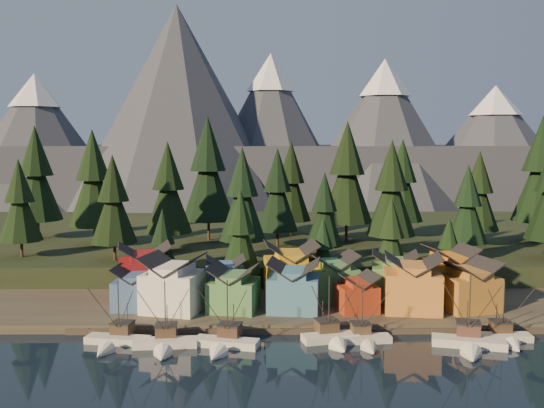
{
  "coord_description": "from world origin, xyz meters",
  "views": [
    {
      "loc": [
        -6.37,
        -83.25,
        31.99
      ],
      "look_at": [
        -5.59,
        30.0,
        20.26
      ],
      "focal_mm": 40.0,
      "sensor_mm": 36.0,
      "label": 1
    }
  ],
  "objects_px": {
    "boat_0": "(114,333)",
    "boat_6": "(507,330)",
    "boat_2": "(224,335)",
    "boat_4": "(365,333)",
    "boat_5": "(470,334)",
    "boat_1": "(165,335)",
    "boat_3": "(332,329)",
    "house_front_0": "(136,287)",
    "house_front_1": "(173,282)",
    "house_back_1": "(225,277)",
    "house_back_0": "(145,270)"
  },
  "relations": [
    {
      "from": "boat_0",
      "to": "boat_6",
      "type": "distance_m",
      "value": 62.25
    },
    {
      "from": "boat_2",
      "to": "boat_4",
      "type": "bearing_deg",
      "value": 18.52
    },
    {
      "from": "boat_4",
      "to": "boat_5",
      "type": "relative_size",
      "value": 0.81
    },
    {
      "from": "boat_1",
      "to": "boat_6",
      "type": "distance_m",
      "value": 54.15
    },
    {
      "from": "boat_3",
      "to": "house_front_0",
      "type": "xyz_separation_m",
      "value": [
        -34.29,
        14.84,
        3.25
      ]
    },
    {
      "from": "boat_5",
      "to": "house_front_0",
      "type": "bearing_deg",
      "value": 176.35
    },
    {
      "from": "boat_2",
      "to": "boat_5",
      "type": "distance_m",
      "value": 37.99
    },
    {
      "from": "house_front_0",
      "to": "house_front_1",
      "type": "distance_m",
      "value": 7.26
    },
    {
      "from": "house_back_1",
      "to": "house_front_1",
      "type": "bearing_deg",
      "value": -144.88
    },
    {
      "from": "house_front_0",
      "to": "house_back_1",
      "type": "height_order",
      "value": "house_back_1"
    },
    {
      "from": "boat_2",
      "to": "boat_6",
      "type": "bearing_deg",
      "value": 16.76
    },
    {
      "from": "boat_1",
      "to": "boat_4",
      "type": "distance_m",
      "value": 31.37
    },
    {
      "from": "boat_0",
      "to": "boat_2",
      "type": "height_order",
      "value": "boat_2"
    },
    {
      "from": "boat_2",
      "to": "house_front_0",
      "type": "bearing_deg",
      "value": 148.26
    },
    {
      "from": "boat_3",
      "to": "house_back_1",
      "type": "xyz_separation_m",
      "value": [
        -18.45,
        21.21,
        3.56
      ]
    },
    {
      "from": "boat_4",
      "to": "boat_6",
      "type": "distance_m",
      "value": 22.79
    },
    {
      "from": "boat_2",
      "to": "boat_5",
      "type": "relative_size",
      "value": 0.92
    },
    {
      "from": "boat_0",
      "to": "house_front_0",
      "type": "xyz_separation_m",
      "value": [
        0.09,
        15.79,
        3.57
      ]
    },
    {
      "from": "boat_0",
      "to": "house_front_1",
      "type": "distance_m",
      "value": 16.66
    },
    {
      "from": "boat_4",
      "to": "boat_6",
      "type": "xyz_separation_m",
      "value": [
        22.78,
        0.66,
        0.15
      ]
    },
    {
      "from": "boat_4",
      "to": "house_front_0",
      "type": "distance_m",
      "value": 42.42
    },
    {
      "from": "boat_5",
      "to": "house_front_1",
      "type": "relative_size",
      "value": 1.06
    },
    {
      "from": "boat_1",
      "to": "house_back_0",
      "type": "xyz_separation_m",
      "value": [
        -7.95,
        24.81,
        4.95
      ]
    },
    {
      "from": "boat_0",
      "to": "house_back_0",
      "type": "height_order",
      "value": "house_back_0"
    },
    {
      "from": "house_back_1",
      "to": "boat_1",
      "type": "bearing_deg",
      "value": -114.69
    },
    {
      "from": "house_back_1",
      "to": "house_front_0",
      "type": "bearing_deg",
      "value": -164.62
    },
    {
      "from": "boat_0",
      "to": "boat_2",
      "type": "distance_m",
      "value": 17.44
    },
    {
      "from": "boat_4",
      "to": "house_back_0",
      "type": "relative_size",
      "value": 0.87
    },
    {
      "from": "boat_5",
      "to": "house_back_1",
      "type": "xyz_separation_m",
      "value": [
        -39.42,
        24.06,
        3.57
      ]
    },
    {
      "from": "boat_1",
      "to": "house_back_0",
      "type": "distance_m",
      "value": 26.52
    },
    {
      "from": "boat_3",
      "to": "boat_4",
      "type": "distance_m",
      "value": 5.12
    },
    {
      "from": "house_back_0",
      "to": "boat_5",
      "type": "bearing_deg",
      "value": -38.03
    },
    {
      "from": "boat_3",
      "to": "boat_6",
      "type": "distance_m",
      "value": 27.86
    },
    {
      "from": "house_front_1",
      "to": "house_back_1",
      "type": "height_order",
      "value": "house_front_1"
    },
    {
      "from": "boat_6",
      "to": "house_front_0",
      "type": "height_order",
      "value": "boat_6"
    },
    {
      "from": "boat_3",
      "to": "boat_6",
      "type": "height_order",
      "value": "boat_3"
    },
    {
      "from": "boat_1",
      "to": "boat_3",
      "type": "xyz_separation_m",
      "value": [
        26.23,
        2.51,
        0.2
      ]
    },
    {
      "from": "boat_2",
      "to": "house_front_0",
      "type": "height_order",
      "value": "boat_2"
    },
    {
      "from": "boat_0",
      "to": "house_front_1",
      "type": "xyz_separation_m",
      "value": [
        7.08,
        14.29,
        4.83
      ]
    },
    {
      "from": "boat_1",
      "to": "boat_5",
      "type": "relative_size",
      "value": 0.91
    },
    {
      "from": "boat_5",
      "to": "house_front_1",
      "type": "xyz_separation_m",
      "value": [
        -48.28,
        16.19,
        4.53
      ]
    },
    {
      "from": "boat_0",
      "to": "boat_5",
      "type": "relative_size",
      "value": 0.91
    },
    {
      "from": "house_front_0",
      "to": "house_back_1",
      "type": "bearing_deg",
      "value": 25.16
    },
    {
      "from": "boat_6",
      "to": "house_front_1",
      "type": "relative_size",
      "value": 0.89
    },
    {
      "from": "boat_3",
      "to": "boat_6",
      "type": "bearing_deg",
      "value": -14.31
    },
    {
      "from": "boat_1",
      "to": "boat_3",
      "type": "distance_m",
      "value": 26.35
    },
    {
      "from": "house_front_0",
      "to": "boat_6",
      "type": "bearing_deg",
      "value": -10.07
    },
    {
      "from": "boat_5",
      "to": "house_back_0",
      "type": "height_order",
      "value": "house_back_0"
    },
    {
      "from": "boat_4",
      "to": "house_front_0",
      "type": "relative_size",
      "value": 1.25
    },
    {
      "from": "house_back_1",
      "to": "boat_5",
      "type": "bearing_deg",
      "value": -37.93
    }
  ]
}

